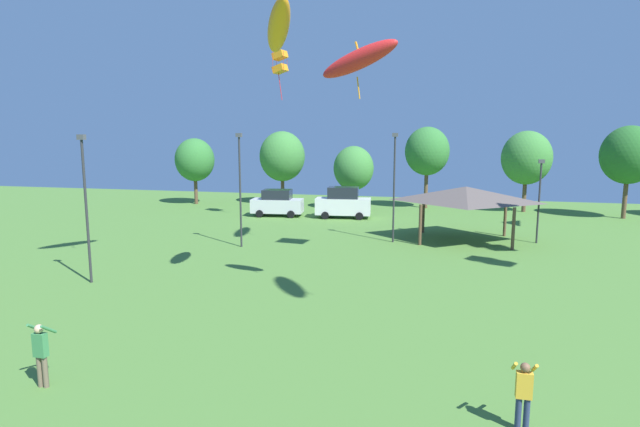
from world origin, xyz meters
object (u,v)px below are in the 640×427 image
Objects in this scene: kite_flying_0 at (359,59)px; parked_car_second_from_left at (343,203)px; parked_car_leftmost at (277,203)px; light_post_1 at (539,196)px; light_post_3 at (86,201)px; treeline_tree_0 at (195,160)px; treeline_tree_4 at (527,158)px; treeline_tree_1 at (282,156)px; treeline_tree_5 at (629,155)px; treeline_tree_2 at (354,168)px; treeline_tree_3 at (427,151)px; kite_flying_7 at (279,27)px; light_post_0 at (394,182)px; person_standing_mid_field at (41,351)px; kite_flying_6 at (280,62)px; park_pavilion at (466,194)px; light_post_2 at (240,184)px; person_standing_far_right at (524,392)px.

kite_flying_0 is 24.08m from parked_car_second_from_left.
light_post_1 is at bearing -25.41° from parked_car_leftmost.
light_post_3 is 28.62m from treeline_tree_0.
treeline_tree_1 is at bearing -179.88° from treeline_tree_4.
treeline_tree_5 reaches higher than parked_car_second_from_left.
light_post_3 is 0.93× the size of treeline_tree_1.
treeline_tree_2 is 0.77× the size of treeline_tree_3.
kite_flying_7 is at bearing -71.80° from treeline_tree_1.
light_post_1 is (9.07, 1.97, -0.85)m from light_post_0.
person_standing_mid_field is 42.34m from treeline_tree_4.
light_post_1 is 14.86m from treeline_tree_4.
light_post_3 is at bearing -128.26° from treeline_tree_4.
light_post_0 is at bearing -167.78° from light_post_1.
treeline_tree_4 is (19.66, 11.58, -7.48)m from kite_flying_6.
treeline_tree_3 is (8.72, 38.65, 4.44)m from person_standing_mid_field.
person_standing_mid_field is 0.27× the size of light_post_3.
treeline_tree_1 reaches higher than person_standing_mid_field.
light_post_1 reaches higher than park_pavilion.
treeline_tree_5 is at bearing 19.07° from kite_flying_6.
kite_flying_6 is 12.24m from light_post_2.
parked_car_second_from_left is 0.68× the size of light_post_0.
treeline_tree_4 is (23.18, 29.40, 1.10)m from light_post_3.
kite_flying_0 is 3.68m from kite_flying_7.
parked_car_second_from_left is 5.99m from treeline_tree_2.
kite_flying_7 is at bearing 115.33° from person_standing_far_right.
person_standing_far_right is 37.91m from treeline_tree_4.
kite_flying_0 is 0.46× the size of treeline_tree_1.
parked_car_second_from_left is at bearing 94.39° from kite_flying_7.
parked_car_leftmost is at bearing -145.94° from treeline_tree_3.
parked_car_second_from_left is (-1.65, 21.51, -9.84)m from kite_flying_7.
treeline_tree_4 reaches higher than park_pavilion.
treeline_tree_1 is at bearing 94.94° from person_standing_far_right.
kite_flying_6 reaches higher than treeline_tree_5.
treeline_tree_3 is (14.28, 29.75, 1.63)m from light_post_3.
parked_car_second_from_left is at bearing -3.39° from parked_car_leftmost.
treeline_tree_3 is (12.35, 8.35, 4.34)m from parked_car_leftmost.
park_pavilion is at bearing -25.82° from treeline_tree_0.
kite_flying_0 reaches higher than parked_car_leftmost.
person_standing_mid_field is 0.26× the size of light_post_2.
person_standing_mid_field is 26.26m from park_pavilion.
treeline_tree_2 reaches higher than park_pavilion.
light_post_2 is 1.17× the size of treeline_tree_2.
person_standing_mid_field is at bearing -108.64° from light_post_0.
park_pavilion is 22.63m from light_post_3.
kite_flying_6 is 0.61× the size of treeline_tree_2.
light_post_0 is (0.16, 13.01, -5.73)m from kite_flying_0.
kite_flying_7 is at bearing 32.14° from person_standing_mid_field.
treeline_tree_4 is at bearing 85.12° from light_post_1.
treeline_tree_2 reaches higher than person_standing_mid_field.
light_post_0 is 0.95× the size of treeline_tree_1.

